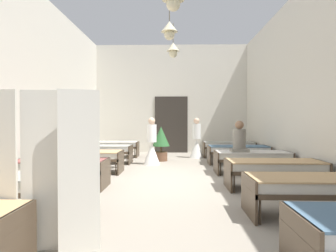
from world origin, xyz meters
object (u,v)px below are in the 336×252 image
at_px(bed_left_row_4, 102,150).
at_px(potted_plant, 161,140).
at_px(bed_right_row_1, 314,186).
at_px(bed_left_row_5, 113,145).
at_px(nurse_near_aisle, 197,143).
at_px(patient_seated_primary, 239,140).
at_px(bed_right_row_5, 228,145).
at_px(bed_right_row_3, 252,157).
at_px(bed_left_row_3, 86,156).
at_px(bed_right_row_2, 274,167).
at_px(bed_right_row_4, 238,150).
at_px(bed_left_row_2, 60,166).
at_px(privacy_screen, 40,171).
at_px(bed_left_row_1, 15,184).
at_px(nurse_mid_aisle, 152,148).

distance_m(bed_left_row_4, potted_plant, 1.99).
height_order(bed_right_row_1, bed_left_row_5, same).
relative_size(nurse_near_aisle, patient_seated_primary, 1.86).
bearing_deg(patient_seated_primary, bed_right_row_5, 84.40).
height_order(bed_right_row_1, bed_right_row_3, same).
distance_m(bed_left_row_3, patient_seated_primary, 4.03).
bearing_deg(bed_right_row_2, nurse_near_aisle, 103.69).
height_order(bed_right_row_5, potted_plant, potted_plant).
height_order(bed_right_row_4, bed_left_row_5, same).
relative_size(bed_left_row_2, bed_right_row_3, 1.00).
relative_size(bed_left_row_3, privacy_screen, 1.12).
bearing_deg(bed_right_row_4, patient_seated_primary, -100.83).
bearing_deg(bed_left_row_4, potted_plant, 18.08).
distance_m(bed_right_row_3, potted_plant, 3.43).
bearing_deg(bed_left_row_4, patient_seated_primary, -24.55).
distance_m(bed_right_row_1, potted_plant, 6.35).
distance_m(bed_right_row_2, bed_right_row_3, 1.74).
height_order(bed_left_row_1, bed_left_row_4, same).
height_order(bed_right_row_3, bed_right_row_5, same).
relative_size(bed_right_row_3, bed_left_row_5, 1.00).
height_order(bed_right_row_3, nurse_near_aisle, nurse_near_aisle).
bearing_deg(bed_right_row_4, bed_right_row_2, -90.00).
bearing_deg(bed_right_row_5, bed_right_row_1, -90.00).
bearing_deg(bed_right_row_4, bed_right_row_1, -90.00).
xyz_separation_m(bed_right_row_3, patient_seated_primary, (-0.35, -0.09, 0.43)).
bearing_deg(potted_plant, bed_right_row_2, -58.77).
height_order(bed_right_row_2, bed_left_row_4, same).
relative_size(bed_right_row_3, patient_seated_primary, 2.38).
distance_m(bed_left_row_1, bed_right_row_3, 5.58).
distance_m(bed_left_row_5, bed_right_row_5, 4.35).
relative_size(nurse_mid_aisle, patient_seated_primary, 1.86).
height_order(nurse_mid_aisle, potted_plant, nurse_mid_aisle).
relative_size(bed_left_row_5, nurse_near_aisle, 1.28).
bearing_deg(nurse_mid_aisle, privacy_screen, 104.36).
xyz_separation_m(bed_left_row_2, potted_plant, (1.87, 4.10, 0.26)).
bearing_deg(bed_right_row_4, nurse_mid_aisle, -175.74).
relative_size(bed_left_row_4, potted_plant, 1.62).
bearing_deg(nurse_mid_aisle, nurse_near_aisle, -111.19).
height_order(potted_plant, privacy_screen, privacy_screen).
relative_size(bed_right_row_3, bed_left_row_4, 1.00).
bearing_deg(bed_right_row_2, bed_right_row_1, -90.00).
bearing_deg(bed_right_row_3, potted_plant, 136.54).
distance_m(bed_left_row_1, bed_right_row_4, 6.80).
distance_m(bed_right_row_4, bed_right_row_5, 1.74).
relative_size(bed_right_row_1, bed_left_row_2, 1.00).
height_order(bed_right_row_1, potted_plant, potted_plant).
bearing_deg(bed_left_row_1, nurse_mid_aisle, 72.12).
height_order(bed_left_row_5, patient_seated_primary, patient_seated_primary).
relative_size(bed_right_row_2, bed_left_row_4, 1.00).
xyz_separation_m(bed_left_row_3, nurse_near_aisle, (3.14, 3.25, 0.09)).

